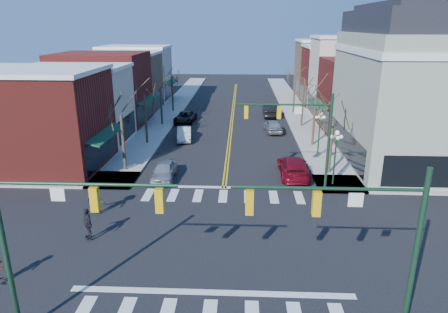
# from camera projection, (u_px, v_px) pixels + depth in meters

# --- Properties ---
(ground) EXTENTS (160.00, 160.00, 0.00)m
(ground) POSITION_uv_depth(u_px,v_px,m) (218.00, 241.00, 22.55)
(ground) COLOR black
(ground) RESTS_ON ground
(sidewalk_left) EXTENTS (3.50, 70.00, 0.15)m
(sidewalk_left) POSITION_uv_depth(u_px,v_px,m) (146.00, 140.00, 41.87)
(sidewalk_left) COLOR #9E9B93
(sidewalk_left) RESTS_ON ground
(sidewalk_right) EXTENTS (3.50, 70.00, 0.15)m
(sidewalk_right) POSITION_uv_depth(u_px,v_px,m) (314.00, 142.00, 41.13)
(sidewalk_right) COLOR #9E9B93
(sidewalk_right) RESTS_ON ground
(bldg_left_brick_a) EXTENTS (10.00, 8.50, 8.00)m
(bldg_left_brick_a) POSITION_uv_depth(u_px,v_px,m) (40.00, 121.00, 33.11)
(bldg_left_brick_a) COLOR maroon
(bldg_left_brick_a) RESTS_ON ground
(bldg_left_stucco_a) EXTENTS (10.00, 7.00, 7.50)m
(bldg_left_stucco_a) POSITION_uv_depth(u_px,v_px,m) (77.00, 106.00, 40.53)
(bldg_left_stucco_a) COLOR beige
(bldg_left_stucco_a) RESTS_ON ground
(bldg_left_brick_b) EXTENTS (10.00, 9.00, 8.50)m
(bldg_left_brick_b) POSITION_uv_depth(u_px,v_px,m) (103.00, 89.00, 47.97)
(bldg_left_brick_b) COLOR maroon
(bldg_left_brick_b) RESTS_ON ground
(bldg_left_tan) EXTENTS (10.00, 7.50, 7.80)m
(bldg_left_tan) POSITION_uv_depth(u_px,v_px,m) (123.00, 83.00, 55.90)
(bldg_left_tan) COLOR #866A4A
(bldg_left_tan) RESTS_ON ground
(bldg_left_stucco_b) EXTENTS (10.00, 8.00, 8.20)m
(bldg_left_stucco_b) POSITION_uv_depth(u_px,v_px,m) (137.00, 75.00, 63.19)
(bldg_left_stucco_b) COLOR beige
(bldg_left_stucco_b) RESTS_ON ground
(bldg_right_brick_a) EXTENTS (10.00, 8.50, 8.00)m
(bldg_right_brick_a) POSITION_uv_depth(u_px,v_px,m) (368.00, 96.00, 45.06)
(bldg_right_brick_a) COLOR maroon
(bldg_right_brick_a) RESTS_ON ground
(bldg_right_stucco) EXTENTS (10.00, 7.00, 10.00)m
(bldg_right_stucco) POSITION_uv_depth(u_px,v_px,m) (351.00, 78.00, 52.10)
(bldg_right_stucco) COLOR beige
(bldg_right_stucco) RESTS_ON ground
(bldg_right_brick_b) EXTENTS (10.00, 8.00, 8.50)m
(bldg_right_brick_b) POSITION_uv_depth(u_px,v_px,m) (338.00, 77.00, 59.45)
(bldg_right_brick_b) COLOR maroon
(bldg_right_brick_b) RESTS_ON ground
(bldg_right_tan) EXTENTS (10.00, 8.00, 9.00)m
(bldg_right_tan) POSITION_uv_depth(u_px,v_px,m) (327.00, 69.00, 66.95)
(bldg_right_tan) COLOR #866A4A
(bldg_right_tan) RESTS_ON ground
(victorian_corner) EXTENTS (12.25, 14.25, 13.30)m
(victorian_corner) POSITION_uv_depth(u_px,v_px,m) (424.00, 87.00, 33.51)
(victorian_corner) COLOR gray
(victorian_corner) RESTS_ON ground
(traffic_mast_near_left) EXTENTS (6.60, 0.28, 7.20)m
(traffic_mast_near_left) POSITION_uv_depth(u_px,v_px,m) (51.00, 227.00, 14.29)
(traffic_mast_near_left) COLOR #14331E
(traffic_mast_near_left) RESTS_ON ground
(traffic_mast_near_right) EXTENTS (6.60, 0.28, 7.20)m
(traffic_mast_near_right) POSITION_uv_depth(u_px,v_px,m) (364.00, 234.00, 13.82)
(traffic_mast_near_right) COLOR #14331E
(traffic_mast_near_right) RESTS_ON ground
(traffic_mast_far_right) EXTENTS (6.60, 0.28, 7.20)m
(traffic_mast_far_right) POSITION_uv_depth(u_px,v_px,m) (303.00, 129.00, 27.86)
(traffic_mast_far_right) COLOR #14331E
(traffic_mast_far_right) RESTS_ON ground
(lamppost_corner) EXTENTS (0.36, 0.36, 4.33)m
(lamppost_corner) POSITION_uv_depth(u_px,v_px,m) (336.00, 148.00, 29.34)
(lamppost_corner) COLOR #14331E
(lamppost_corner) RESTS_ON ground
(lamppost_midblock) EXTENTS (0.36, 0.36, 4.33)m
(lamppost_midblock) POSITION_uv_depth(u_px,v_px,m) (320.00, 127.00, 35.50)
(lamppost_midblock) COLOR #14331E
(lamppost_midblock) RESTS_ON ground
(tree_left_a) EXTENTS (0.24, 0.24, 4.76)m
(tree_left_a) POSITION_uv_depth(u_px,v_px,m) (123.00, 144.00, 32.60)
(tree_left_a) COLOR #382B21
(tree_left_a) RESTS_ON ground
(tree_left_b) EXTENTS (0.24, 0.24, 5.04)m
(tree_left_b) POSITION_uv_depth(u_px,v_px,m) (146.00, 120.00, 40.14)
(tree_left_b) COLOR #382B21
(tree_left_b) RESTS_ON ground
(tree_left_c) EXTENTS (0.24, 0.24, 4.55)m
(tree_left_c) POSITION_uv_depth(u_px,v_px,m) (161.00, 107.00, 47.81)
(tree_left_c) COLOR #382B21
(tree_left_c) RESTS_ON ground
(tree_left_d) EXTENTS (0.24, 0.24, 4.90)m
(tree_left_d) POSITION_uv_depth(u_px,v_px,m) (172.00, 94.00, 55.34)
(tree_left_d) COLOR #382B21
(tree_left_d) RESTS_ON ground
(tree_right_a) EXTENTS (0.24, 0.24, 4.62)m
(tree_right_a) POSITION_uv_depth(u_px,v_px,m) (331.00, 147.00, 31.90)
(tree_right_a) COLOR #382B21
(tree_right_a) RESTS_ON ground
(tree_right_b) EXTENTS (0.24, 0.24, 5.18)m
(tree_right_b) POSITION_uv_depth(u_px,v_px,m) (314.00, 121.00, 39.40)
(tree_right_b) COLOR #382B21
(tree_right_b) RESTS_ON ground
(tree_right_c) EXTENTS (0.24, 0.24, 4.83)m
(tree_right_c) POSITION_uv_depth(u_px,v_px,m) (302.00, 107.00, 47.05)
(tree_right_c) COLOR #382B21
(tree_right_c) RESTS_ON ground
(tree_right_d) EXTENTS (0.24, 0.24, 4.97)m
(tree_right_d) POSITION_uv_depth(u_px,v_px,m) (294.00, 95.00, 54.61)
(tree_right_d) COLOR #382B21
(tree_right_d) RESTS_ON ground
(car_left_near) EXTENTS (1.72, 4.17, 1.42)m
(car_left_near) POSITION_uv_depth(u_px,v_px,m) (164.00, 171.00, 31.28)
(car_left_near) COLOR #B0B0B4
(car_left_near) RESTS_ON ground
(car_left_mid) EXTENTS (1.92, 4.22, 1.34)m
(car_left_mid) POSITION_uv_depth(u_px,v_px,m) (184.00, 134.00, 42.07)
(car_left_mid) COLOR silver
(car_left_mid) RESTS_ON ground
(car_left_far) EXTENTS (2.59, 4.96, 1.33)m
(car_left_far) POSITION_uv_depth(u_px,v_px,m) (185.00, 117.00, 49.65)
(car_left_far) COLOR black
(car_left_far) RESTS_ON ground
(car_right_near) EXTENTS (2.24, 5.49, 1.59)m
(car_right_near) POSITION_uv_depth(u_px,v_px,m) (293.00, 167.00, 31.93)
(car_right_near) COLOR maroon
(car_right_near) RESTS_ON ground
(car_right_mid) EXTENTS (2.13, 4.44, 1.46)m
(car_right_mid) POSITION_uv_depth(u_px,v_px,m) (273.00, 126.00, 45.13)
(car_right_mid) COLOR #A5A6A9
(car_right_mid) RESTS_ON ground
(car_right_far) EXTENTS (1.87, 5.16, 1.69)m
(car_right_far) POSITION_uv_depth(u_px,v_px,m) (270.00, 110.00, 52.89)
(car_right_far) COLOR black
(car_right_far) RESTS_ON ground
(pedestrian_dark_a) EXTENTS (1.02, 1.10, 1.82)m
(pedestrian_dark_a) POSITION_uv_depth(u_px,v_px,m) (87.00, 223.00, 22.30)
(pedestrian_dark_a) COLOR black
(pedestrian_dark_a) RESTS_ON sidewalk_left
(pedestrian_dark_b) EXTENTS (1.39, 0.99, 1.94)m
(pedestrian_dark_b) POSITION_uv_depth(u_px,v_px,m) (95.00, 198.00, 25.35)
(pedestrian_dark_b) COLOR black
(pedestrian_dark_b) RESTS_ON sidewalk_left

